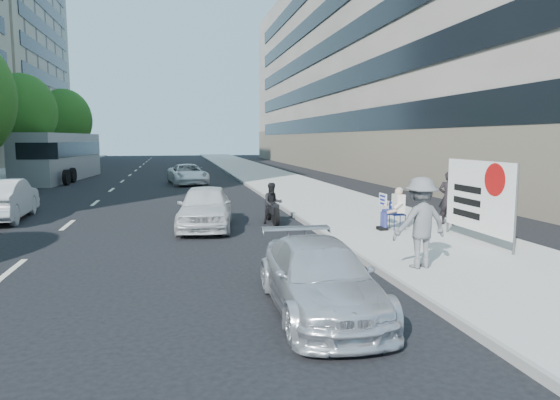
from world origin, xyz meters
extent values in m
plane|color=black|center=(0.00, 0.00, 0.00)|extent=(160.00, 160.00, 0.00)
cube|color=#AEABA3|center=(4.00, 20.00, 0.07)|extent=(5.00, 120.00, 0.15)
cube|color=gray|center=(17.00, 32.00, 10.00)|extent=(14.00, 70.00, 20.00)
cylinder|color=#382616|center=(-13.70, 30.00, 1.49)|extent=(0.30, 0.30, 2.97)
ellipsoid|color=#1C4A13|center=(-13.70, 30.00, 4.89)|extent=(4.80, 4.80, 5.52)
cylinder|color=#382616|center=(-13.70, 44.00, 1.31)|extent=(0.30, 0.30, 2.62)
ellipsoid|color=#1C4A13|center=(-13.70, 44.00, 4.79)|extent=(5.40, 5.40, 6.21)
cylinder|color=#121D4F|center=(3.63, 4.02, 0.38)|extent=(0.02, 0.02, 0.45)
cylinder|color=#121D4F|center=(3.99, 4.02, 0.38)|extent=(0.02, 0.02, 0.45)
cylinder|color=#121D4F|center=(3.63, 4.38, 0.38)|extent=(0.02, 0.02, 0.45)
cylinder|color=#121D4F|center=(3.99, 4.38, 0.38)|extent=(0.02, 0.02, 0.45)
cube|color=#121D4F|center=(3.81, 4.20, 0.61)|extent=(0.40, 0.40, 0.03)
cube|color=#121D4F|center=(3.81, 4.39, 0.80)|extent=(0.40, 0.02, 0.40)
cylinder|color=navy|center=(3.59, 4.10, 0.70)|extent=(0.44, 0.17, 0.17)
cylinder|color=navy|center=(3.37, 4.10, 0.47)|extent=(0.14, 0.14, 0.46)
cube|color=black|center=(3.31, 4.10, 0.20)|extent=(0.26, 0.11, 0.10)
cylinder|color=navy|center=(3.59, 4.30, 0.70)|extent=(0.44, 0.17, 0.17)
cylinder|color=navy|center=(3.37, 4.30, 0.47)|extent=(0.14, 0.14, 0.46)
cube|color=black|center=(3.31, 4.30, 0.20)|extent=(0.26, 0.11, 0.10)
cube|color=beige|center=(3.83, 4.20, 0.96)|extent=(0.26, 0.42, 0.56)
sphere|color=tan|center=(3.83, 4.20, 1.33)|extent=(0.23, 0.23, 0.23)
ellipsoid|color=gray|center=(3.85, 4.20, 1.36)|extent=(0.22, 0.24, 0.19)
ellipsoid|color=gray|center=(3.75, 4.20, 1.26)|extent=(0.10, 0.14, 0.13)
cylinder|color=beige|center=(3.71, 3.96, 0.93)|extent=(0.30, 0.10, 0.25)
cylinder|color=tan|center=(3.51, 3.96, 0.75)|extent=(0.29, 0.09, 0.14)
cylinder|color=beige|center=(3.76, 4.46, 0.98)|extent=(0.26, 0.20, 0.32)
cylinder|color=tan|center=(3.63, 4.60, 0.88)|extent=(0.30, 0.21, 0.18)
cube|color=white|center=(3.56, 4.75, 1.01)|extent=(0.03, 0.55, 0.40)
imported|color=slate|center=(2.30, -0.14, 1.13)|extent=(1.36, 0.90, 1.97)
imported|color=black|center=(5.80, 4.69, 1.02)|extent=(0.75, 0.73, 1.74)
cylinder|color=#4C4C4C|center=(5.09, 0.47, 1.25)|extent=(0.06, 0.06, 2.20)
cylinder|color=#4C4C4C|center=(5.09, 3.47, 1.25)|extent=(0.06, 0.06, 2.20)
cube|color=white|center=(5.07, 1.97, 1.40)|extent=(0.04, 3.00, 1.90)
cylinder|color=#A50C0C|center=(5.04, 1.27, 1.90)|extent=(0.01, 0.84, 0.84)
cube|color=black|center=(5.04, 2.47, 1.55)|extent=(0.01, 1.30, 0.18)
cube|color=black|center=(5.04, 2.47, 1.20)|extent=(0.01, 1.30, 0.18)
cube|color=black|center=(5.04, 2.47, 0.85)|extent=(0.01, 1.30, 0.18)
imported|color=silver|center=(-0.50, -2.00, 0.59)|extent=(1.78, 4.12, 1.18)
imported|color=silver|center=(-1.93, 6.44, 0.71)|extent=(2.16, 4.34, 1.42)
imported|color=silver|center=(-9.00, 9.57, 0.76)|extent=(1.86, 4.67, 1.51)
imported|color=white|center=(-2.11, 22.76, 0.65)|extent=(2.78, 4.94, 1.30)
cylinder|color=black|center=(0.41, 6.27, 0.32)|extent=(0.14, 0.64, 0.64)
cylinder|color=black|center=(0.41, 7.67, 0.32)|extent=(0.14, 0.64, 0.64)
cube|color=black|center=(0.41, 6.97, 0.55)|extent=(0.28, 1.21, 0.35)
imported|color=black|center=(0.41, 6.87, 0.71)|extent=(0.71, 0.56, 1.42)
cube|color=gray|center=(-10.87, 28.06, 1.65)|extent=(3.68, 12.19, 3.30)
cube|color=black|center=(-12.14, 28.06, 2.20)|extent=(1.20, 11.45, 1.00)
cube|color=black|center=(-9.60, 28.06, 2.20)|extent=(1.20, 11.45, 1.00)
cube|color=black|center=(-10.87, 22.04, 2.20)|extent=(2.39, 0.30, 1.00)
cylinder|color=black|center=(-12.12, 23.56, 0.50)|extent=(0.35, 1.02, 1.00)
cylinder|color=black|center=(-9.62, 23.56, 0.50)|extent=(0.35, 1.02, 1.00)
cylinder|color=black|center=(-12.12, 25.56, 0.50)|extent=(0.35, 1.02, 1.00)
cylinder|color=black|center=(-9.62, 25.56, 0.50)|extent=(0.35, 1.02, 1.00)
cylinder|color=black|center=(-12.12, 31.56, 0.50)|extent=(0.35, 1.02, 1.00)
cylinder|color=black|center=(-9.62, 31.56, 0.50)|extent=(0.35, 1.02, 1.00)
cylinder|color=black|center=(-12.12, 33.06, 0.50)|extent=(0.35, 1.02, 1.00)
cylinder|color=black|center=(-9.62, 33.06, 0.50)|extent=(0.35, 1.02, 1.00)
camera|label=1|loc=(-2.83, -9.90, 2.93)|focal=32.00mm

